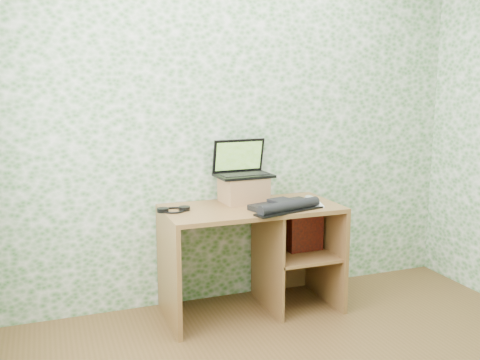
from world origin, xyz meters
name	(u,v)px	position (x,y,z in m)	size (l,w,h in m)	color
wall_back	(236,122)	(0.00, 1.75, 1.30)	(3.50, 3.50, 0.00)	silver
desk	(260,242)	(0.08, 1.47, 0.48)	(1.20, 0.60, 0.75)	brown
riser	(244,189)	(0.00, 1.58, 0.84)	(0.30, 0.25, 0.18)	#9C6E45
laptop	(242,167)	(0.00, 1.63, 0.99)	(0.40, 0.29, 0.26)	black
keyboard	(285,206)	(0.18, 1.28, 0.78)	(0.53, 0.38, 0.07)	black
headphones	(174,210)	(-0.53, 1.49, 0.76)	(0.22, 0.16, 0.03)	black
notepad	(306,203)	(0.39, 1.39, 0.76)	(0.20, 0.28, 0.01)	silver
mouse	(309,199)	(0.42, 1.39, 0.78)	(0.06, 0.09, 0.03)	#B9B9BB
pen	(306,200)	(0.41, 1.43, 0.77)	(0.01, 0.01, 0.13)	black
red_box	(305,230)	(0.42, 1.44, 0.54)	(0.26, 0.08, 0.31)	maroon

